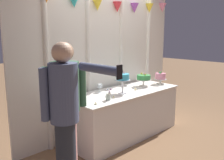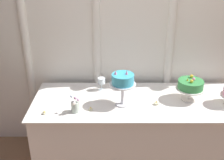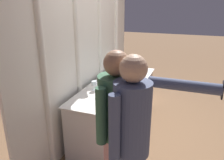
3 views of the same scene
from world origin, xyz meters
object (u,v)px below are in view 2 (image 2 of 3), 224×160
at_px(cake_display_center, 190,86).
at_px(tealight_near_left, 91,109).
at_px(tealight_near_right, 156,103).
at_px(flower_vase, 75,106).
at_px(cake_table, 136,133).
at_px(cake_display_leftmost, 123,81).
at_px(tealight_far_left, 44,113).
at_px(wine_glass, 101,81).

xyz_separation_m(cake_display_center, tealight_near_left, (-0.97, -0.20, -0.15)).
distance_m(cake_display_center, tealight_near_right, 0.38).
bearing_deg(flower_vase, cake_display_center, 11.95).
bearing_deg(cake_table, flower_vase, -159.46).
relative_size(cake_table, cake_display_leftmost, 5.77).
height_order(cake_display_center, tealight_far_left, cake_display_center).
xyz_separation_m(cake_display_leftmost, tealight_near_right, (0.33, 0.00, -0.24)).
relative_size(flower_vase, tealight_far_left, 4.76).
height_order(cake_table, cake_display_leftmost, cake_display_leftmost).
bearing_deg(wine_glass, tealight_far_left, -136.44).
bearing_deg(cake_display_center, tealight_near_right, -163.89).
height_order(cake_table, tealight_near_right, tealight_near_right).
xyz_separation_m(flower_vase, tealight_near_left, (0.14, 0.03, -0.06)).
relative_size(cake_display_leftmost, tealight_near_left, 9.00).
height_order(cake_table, cake_display_center, cake_display_center).
relative_size(tealight_near_left, tealight_near_right, 0.77).
distance_m(flower_vase, tealight_near_right, 0.78).
height_order(wine_glass, flower_vase, flower_vase).
bearing_deg(tealight_far_left, cake_table, 16.36).
bearing_deg(flower_vase, wine_glass, 63.01).
height_order(cake_display_center, wine_glass, cake_display_center).
relative_size(cake_display_leftmost, flower_vase, 1.99).
xyz_separation_m(cake_table, cake_display_center, (0.52, 0.01, 0.55)).
relative_size(cake_display_center, flower_vase, 1.55).
bearing_deg(cake_display_leftmost, flower_vase, -163.02).
height_order(cake_display_center, tealight_near_left, cake_display_center).
relative_size(tealight_far_left, tealight_near_left, 0.95).
bearing_deg(cake_display_center, wine_glass, 166.47).
bearing_deg(cake_display_leftmost, tealight_near_left, -161.32).
xyz_separation_m(flower_vase, tealight_far_left, (-0.28, -0.03, -0.06)).
height_order(cake_table, flower_vase, flower_vase).
relative_size(cake_table, cake_display_center, 7.39).
bearing_deg(cake_table, tealight_near_left, -157.32).
relative_size(cake_display_center, tealight_far_left, 7.37).
bearing_deg(tealight_near_left, cake_display_center, 11.77).
bearing_deg(wine_glass, tealight_near_right, -29.67).
relative_size(wine_glass, tealight_near_right, 2.70).
height_order(tealight_near_left, tealight_near_right, tealight_near_right).
bearing_deg(cake_display_leftmost, wine_glass, 124.23).
height_order(cake_display_leftmost, tealight_near_left, cake_display_leftmost).
distance_m(cake_table, flower_vase, 0.78).
distance_m(cake_table, wine_glass, 0.66).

